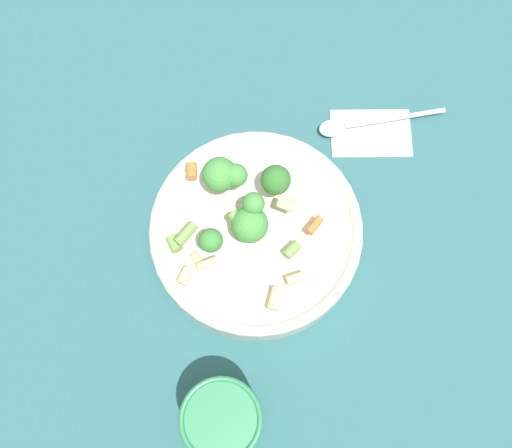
{
  "coord_description": "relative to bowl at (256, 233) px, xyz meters",
  "views": [
    {
      "loc": [
        -0.05,
        -0.21,
        0.75
      ],
      "look_at": [
        0.0,
        0.0,
        0.06
      ],
      "focal_mm": 42.0,
      "sensor_mm": 36.0,
      "label": 1
    }
  ],
  "objects": [
    {
      "name": "ground_plane",
      "position": [
        0.0,
        0.0,
        -0.03
      ],
      "size": [
        3.0,
        3.0,
        0.0
      ],
      "primitive_type": "plane",
      "color": "#2D6066"
    },
    {
      "name": "bowl",
      "position": [
        0.0,
        0.0,
        0.0
      ],
      "size": [
        0.27,
        0.27,
        0.05
      ],
      "color": "beige",
      "rests_on": "ground_plane"
    },
    {
      "name": "napkin",
      "position": [
        0.19,
        0.11,
        -0.02
      ],
      "size": [
        0.12,
        0.1,
        0.01
      ],
      "color": "#B2BCC6",
      "rests_on": "ground_plane"
    },
    {
      "name": "pasta_salad",
      "position": [
        -0.01,
        0.02,
        0.06
      ],
      "size": [
        0.19,
        0.2,
        0.07
      ],
      "color": "#8CB766",
      "rests_on": "bowl"
    },
    {
      "name": "spoon",
      "position": [
        0.18,
        0.12,
        -0.02
      ],
      "size": [
        0.18,
        0.03,
        0.01
      ],
      "rotation": [
        0.0,
        0.0,
        9.36
      ],
      "color": "silver",
      "rests_on": "napkin"
    },
    {
      "name": "cup",
      "position": [
        -0.09,
        -0.21,
        0.03
      ],
      "size": [
        0.09,
        0.09,
        0.1
      ],
      "color": "#2D7F51",
      "rests_on": "ground_plane"
    }
  ]
}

